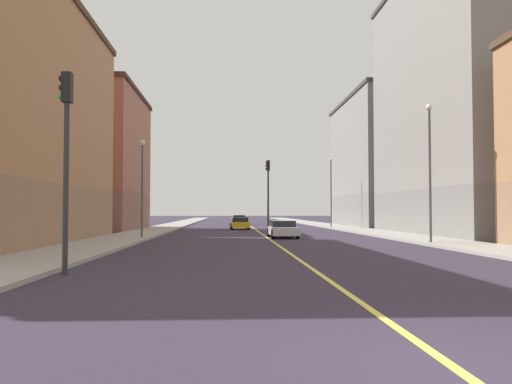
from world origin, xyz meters
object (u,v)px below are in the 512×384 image
(building_right_midblock, at_px, (87,161))
(car_silver, at_px, (283,229))
(traffic_light_right_near, at_px, (66,144))
(traffic_light_median_far, at_px, (268,186))
(car_yellow, at_px, (240,223))
(building_left_mid, at_px, (472,100))
(building_left_far, at_px, (387,162))
(street_lamp_right_near, at_px, (142,177))
(street_lamp_left_far, at_px, (331,185))
(street_lamp_left_near, at_px, (430,159))
(car_blue, at_px, (239,220))

(building_right_midblock, height_order, car_silver, building_right_midblock)
(traffic_light_right_near, distance_m, traffic_light_median_far, 30.70)
(car_yellow, bearing_deg, traffic_light_right_near, -98.84)
(traffic_light_right_near, bearing_deg, building_left_mid, 45.56)
(building_left_far, height_order, street_lamp_right_near, building_left_far)
(traffic_light_median_far, relative_size, street_lamp_left_far, 0.83)
(building_left_far, xyz_separation_m, street_lamp_left_near, (-8.14, -34.57, -3.09))
(traffic_light_median_far, bearing_deg, building_right_midblock, 158.51)
(building_left_mid, xyz_separation_m, building_left_far, (-0.00, 22.75, -2.89))
(traffic_light_median_far, xyz_separation_m, car_blue, (-2.01, 26.18, -3.42))
(street_lamp_left_far, xyz_separation_m, car_blue, (-9.91, 14.33, -4.09))
(building_right_midblock, relative_size, traffic_light_right_near, 2.59)
(traffic_light_right_near, height_order, street_lamp_left_far, street_lamp_left_far)
(street_lamp_left_near, height_order, street_lamp_left_far, street_lamp_left_near)
(building_left_far, xyz_separation_m, traffic_light_median_far, (-16.03, -17.95, -3.84))
(building_right_midblock, relative_size, car_blue, 3.71)
(street_lamp_right_near, height_order, car_yellow, street_lamp_right_near)
(car_silver, bearing_deg, traffic_light_right_near, -112.22)
(car_blue, xyz_separation_m, car_yellow, (-0.27, -17.28, -0.04))
(building_left_far, distance_m, car_silver, 31.40)
(street_lamp_left_near, relative_size, street_lamp_right_near, 1.19)
(building_left_far, xyz_separation_m, traffic_light_right_near, (-24.29, -47.52, -4.00))
(street_lamp_right_near, relative_size, car_blue, 1.56)
(street_lamp_left_near, xyz_separation_m, street_lamp_right_near, (-17.14, 6.73, -0.65))
(street_lamp_left_near, height_order, car_blue, street_lamp_left_near)
(car_silver, bearing_deg, building_right_midblock, 139.63)
(building_left_far, relative_size, traffic_light_right_near, 3.40)
(street_lamp_right_near, xyz_separation_m, car_blue, (7.24, 36.06, -3.51))
(building_right_midblock, bearing_deg, traffic_light_median_far, -21.49)
(car_silver, relative_size, car_blue, 1.09)
(building_left_mid, distance_m, car_silver, 18.97)
(street_lamp_left_far, bearing_deg, car_blue, 124.65)
(building_right_midblock, bearing_deg, street_lamp_left_far, 11.19)
(street_lamp_right_near, height_order, car_silver, street_lamp_right_near)
(street_lamp_left_far, bearing_deg, car_yellow, -163.86)
(street_lamp_left_far, bearing_deg, car_silver, -110.34)
(car_blue, bearing_deg, traffic_light_right_near, -96.40)
(car_silver, bearing_deg, building_left_mid, 12.64)
(building_right_midblock, distance_m, street_lamp_left_far, 25.86)
(traffic_light_right_near, relative_size, street_lamp_left_far, 0.79)
(traffic_light_median_far, distance_m, car_silver, 9.00)
(traffic_light_right_near, height_order, street_lamp_right_near, street_lamp_right_near)
(street_lamp_left_near, distance_m, street_lamp_left_far, 28.46)
(building_right_midblock, height_order, traffic_light_median_far, building_right_midblock)
(building_right_midblock, xyz_separation_m, car_silver, (17.81, -15.14, -6.29))
(building_right_midblock, bearing_deg, building_left_mid, -19.21)
(building_left_mid, bearing_deg, traffic_light_median_far, 163.34)
(traffic_light_median_far, height_order, car_yellow, traffic_light_median_far)
(street_lamp_left_far, height_order, car_blue, street_lamp_left_far)
(street_lamp_left_near, xyz_separation_m, street_lamp_left_far, (0.00, 28.46, -0.08))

